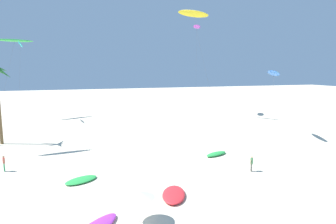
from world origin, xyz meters
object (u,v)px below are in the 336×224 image
flying_kite_3 (197,27)px  flying_kite_5 (20,44)px  person_near_left (4,163)px  grounded_kite_2 (81,180)px  flying_kite_4 (15,41)px  flying_kite_1 (193,14)px  grounded_kite_0 (216,154)px  grounded_kite_1 (174,194)px  flying_kite_2 (273,73)px  person_foreground_walker (251,163)px  beach_umbrella (139,194)px

flying_kite_3 → flying_kite_5: bearing=176.6°
flying_kite_5 → person_near_left: 35.42m
flying_kite_3 → flying_kite_5: (-36.95, 2.19, -4.67)m
grounded_kite_2 → flying_kite_4: bearing=105.0°
flying_kite_1 → person_near_left: bearing=-142.0°
grounded_kite_0 → grounded_kite_1: bearing=-133.1°
flying_kite_2 → flying_kite_5: bearing=143.9°
flying_kite_1 → person_near_left: 45.05m
person_foreground_walker → beach_umbrella: (-13.36, -6.38, 1.14)m
flying_kite_1 → grounded_kite_2: 44.06m
flying_kite_5 → person_foreground_walker: 50.41m
flying_kite_2 → grounded_kite_0: flying_kite_2 is taller
grounded_kite_0 → person_foreground_walker: size_ratio=2.13×
flying_kite_1 → beach_umbrella: size_ratio=10.22×
flying_kite_2 → grounded_kite_0: (-12.54, -6.05, -9.74)m
person_foreground_walker → flying_kite_2: bearing=46.4°
beach_umbrella → flying_kite_4: bearing=106.2°
flying_kite_4 → grounded_kite_2: size_ratio=4.67×
person_near_left → flying_kite_4: bearing=96.0°
flying_kite_4 → grounded_kite_1: (18.57, -48.33, -16.32)m
flying_kite_4 → grounded_kite_1: size_ratio=4.04×
flying_kite_1 → flying_kite_3: size_ratio=1.14×
grounded_kite_1 → person_foreground_walker: 10.27m
grounded_kite_1 → grounded_kite_2: 9.35m
grounded_kite_2 → beach_umbrella: bearing=-68.4°
person_foreground_walker → flying_kite_1: bearing=77.9°
flying_kite_3 → flying_kite_4: flying_kite_3 is taller
person_foreground_walker → beach_umbrella: size_ratio=0.72×
flying_kite_2 → beach_umbrella: (-25.11, -18.72, -7.89)m
flying_kite_1 → flying_kite_2: flying_kite_1 is taller
flying_kite_4 → flying_kite_5: 5.18m
flying_kite_1 → flying_kite_3: (3.36, 5.48, -1.75)m
flying_kite_3 → grounded_kite_2: 48.98m
flying_kite_2 → flying_kite_3: 27.74m
flying_kite_3 → beach_umbrella: 53.56m
grounded_kite_0 → flying_kite_5: bearing=127.2°
flying_kite_2 → person_foreground_walker: flying_kite_2 is taller
flying_kite_3 → beach_umbrella: flying_kite_3 is taller
person_foreground_walker → person_near_left: bearing=161.8°
flying_kite_4 → beach_umbrella: size_ratio=7.45×
flying_kite_1 → grounded_kite_2: bearing=-128.6°
flying_kite_4 → person_foreground_walker: flying_kite_4 is taller
flying_kite_3 → person_foreground_walker: (-10.37, -38.12, -19.18)m
flying_kite_4 → beach_umbrella: flying_kite_4 is taller
flying_kite_3 → person_foreground_walker: flying_kite_3 is taller
grounded_kite_0 → beach_umbrella: size_ratio=1.54×
flying_kite_1 → flying_kite_5: flying_kite_1 is taller
grounded_kite_1 → flying_kite_2: bearing=36.0°
grounded_kite_1 → person_near_left: (-14.71, 11.31, 0.73)m
flying_kite_2 → flying_kite_4: size_ratio=0.63×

